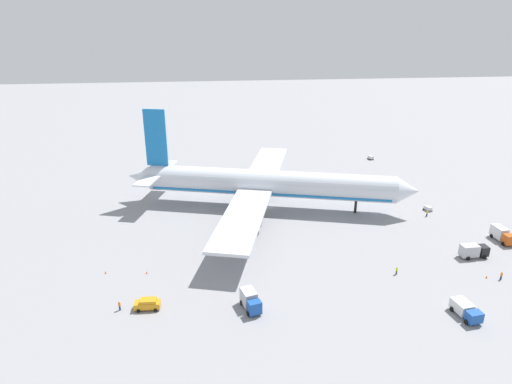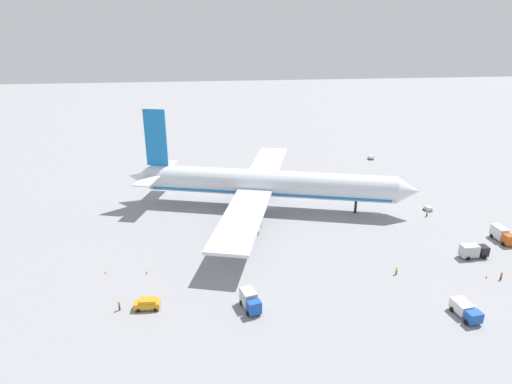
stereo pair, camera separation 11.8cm
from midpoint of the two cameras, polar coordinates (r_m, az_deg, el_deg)
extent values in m
plane|color=gray|center=(118.56, 1.75, -2.05)|extent=(600.00, 600.00, 0.00)
cylinder|color=silver|center=(116.00, 1.78, 1.16)|extent=(65.12, 25.73, 7.00)
cone|color=silver|center=(117.27, 19.38, 0.16)|extent=(7.34, 8.18, 6.86)
cone|color=silver|center=(125.64, -14.95, 2.01)|extent=(8.62, 8.39, 6.65)
cube|color=#1972BF|center=(120.47, -13.03, 6.95)|extent=(5.89, 2.21, 15.45)
cube|color=silver|center=(128.75, -11.88, 3.38)|extent=(7.17, 11.07, 0.36)
cube|color=silver|center=(117.91, -13.96, 1.58)|extent=(7.17, 11.07, 0.36)
cube|color=silver|center=(136.42, 1.54, 3.74)|extent=(18.67, 35.94, 0.70)
cylinder|color=slate|center=(132.03, 1.66, 2.17)|extent=(5.80, 4.90, 3.62)
cube|color=silver|center=(97.71, -1.74, -3.41)|extent=(18.67, 35.94, 0.70)
cylinder|color=slate|center=(103.22, -0.64, -3.49)|extent=(6.11, 5.43, 4.12)
cylinder|color=black|center=(117.45, 12.99, -1.90)|extent=(0.70, 0.70, 3.55)
cylinder|color=black|center=(123.37, 0.57, -0.22)|extent=(0.70, 0.70, 3.55)
cylinder|color=black|center=(113.30, -0.26, -2.19)|extent=(0.70, 0.70, 3.55)
cube|color=#1972BF|center=(116.66, 1.77, 0.27)|extent=(62.50, 24.63, 0.50)
cube|color=#194CA5|center=(82.75, 26.78, -14.47)|extent=(2.64, 1.95, 1.80)
cube|color=silver|center=(84.57, 25.47, -13.42)|extent=(2.84, 3.73, 1.81)
cube|color=black|center=(82.16, 27.10, -14.42)|extent=(2.07, 0.31, 0.79)
cylinder|color=black|center=(84.08, 27.27, -14.71)|extent=(0.40, 0.93, 0.90)
cylinder|color=black|center=(82.62, 25.93, -15.13)|extent=(0.40, 0.93, 0.90)
cylinder|color=black|center=(86.22, 25.72, -13.49)|extent=(0.40, 0.93, 0.90)
cylinder|color=black|center=(84.79, 24.39, -13.87)|extent=(0.40, 0.93, 0.90)
cube|color=#194CA5|center=(76.24, -0.18, -14.92)|extent=(2.56, 2.08, 2.23)
cube|color=#B2B2B7|center=(78.28, -0.97, -13.65)|extent=(2.97, 3.72, 2.68)
cube|color=black|center=(75.49, -0.02, -14.81)|extent=(1.84, 0.54, 0.98)
cylinder|color=black|center=(77.35, 0.58, -15.35)|extent=(0.51, 0.95, 0.90)
cylinder|color=black|center=(76.69, -1.03, -15.71)|extent=(0.51, 0.95, 0.90)
cylinder|color=black|center=(79.90, -0.37, -14.02)|extent=(0.51, 0.95, 0.90)
cylinder|color=black|center=(79.26, -1.93, -14.36)|extent=(0.51, 0.95, 0.90)
cube|color=black|center=(105.33, 27.71, -6.82)|extent=(1.79, 2.14, 2.07)
cube|color=#B2B2B7|center=(103.46, 26.28, -6.92)|extent=(3.68, 2.16, 2.49)
cube|color=black|center=(105.46, 28.03, -6.53)|extent=(0.10, 1.78, 0.91)
cylinder|color=black|center=(106.42, 27.22, -7.07)|extent=(0.90, 0.31, 0.90)
cylinder|color=black|center=(104.93, 27.86, -7.59)|extent=(0.90, 0.31, 0.90)
cylinder|color=black|center=(104.35, 25.51, -7.32)|extent=(0.90, 0.31, 0.90)
cylinder|color=black|center=(102.83, 26.14, -7.85)|extent=(0.90, 0.31, 0.90)
cube|color=#BF4C14|center=(113.13, 30.34, -5.42)|extent=(2.12, 1.90, 2.19)
cube|color=silver|center=(115.38, 29.36, -4.62)|extent=(2.15, 3.90, 2.64)
cube|color=black|center=(112.46, 30.59, -5.31)|extent=(1.76, 0.11, 0.96)
cylinder|color=black|center=(114.33, 30.60, -5.82)|extent=(0.31, 0.90, 0.90)
cylinder|color=black|center=(113.06, 29.77, -5.94)|extent=(0.31, 0.90, 0.90)
cylinder|color=black|center=(117.08, 29.42, -4.99)|extent=(0.31, 0.90, 0.90)
cylinder|color=black|center=(115.84, 28.60, -5.10)|extent=(0.31, 0.90, 0.90)
cube|color=orange|center=(80.34, -14.09, -14.16)|extent=(4.53, 2.11, 1.10)
cube|color=orange|center=(79.84, -13.98, -13.68)|extent=(2.93, 1.83, 0.55)
cylinder|color=black|center=(80.19, -15.22, -14.84)|extent=(0.65, 0.26, 0.64)
cylinder|color=black|center=(81.67, -14.99, -14.09)|extent=(0.65, 0.26, 0.64)
cylinder|color=black|center=(79.67, -13.09, -14.88)|extent=(0.65, 0.26, 0.64)
cylinder|color=black|center=(81.16, -12.90, -14.12)|extent=(0.65, 0.26, 0.64)
cube|color=#595B60|center=(167.40, 14.87, 4.25)|extent=(1.90, 2.56, 0.15)
cylinder|color=#333338|center=(168.52, 14.59, 4.39)|extent=(0.22, 0.60, 0.08)
cube|color=silver|center=(167.24, 14.89, 4.44)|extent=(1.68, 2.17, 1.02)
cylinder|color=black|center=(167.69, 14.50, 4.29)|extent=(0.21, 0.42, 0.40)
cylinder|color=black|center=(168.50, 14.89, 4.33)|extent=(0.21, 0.42, 0.40)
cylinder|color=black|center=(166.35, 14.85, 4.12)|extent=(0.21, 0.42, 0.40)
cylinder|color=black|center=(167.16, 15.24, 4.17)|extent=(0.21, 0.42, 0.40)
cube|color=gray|center=(125.24, 21.69, -2.18)|extent=(1.85, 2.52, 0.15)
cylinder|color=#333338|center=(126.22, 21.27, -1.95)|extent=(0.21, 0.60, 0.08)
cube|color=silver|center=(125.05, 21.72, -1.96)|extent=(1.64, 2.13, 0.88)
cylinder|color=black|center=(125.41, 21.19, -2.12)|extent=(0.20, 0.42, 0.40)
cylinder|color=black|center=(126.30, 21.67, -2.02)|extent=(0.20, 0.42, 0.40)
cylinder|color=black|center=(124.24, 21.69, -2.40)|extent=(0.20, 0.42, 0.40)
cylinder|color=black|center=(125.14, 22.18, -2.31)|extent=(0.20, 0.42, 0.40)
cylinder|color=black|center=(121.40, 21.59, -2.81)|extent=(0.38, 0.38, 0.85)
cylinder|color=yellow|center=(121.13, 21.63, -2.49)|extent=(0.47, 0.47, 0.64)
sphere|color=#8C6647|center=(120.96, 21.66, -2.30)|extent=(0.23, 0.23, 0.23)
cylinder|color=navy|center=(98.52, 29.54, -9.79)|extent=(0.44, 0.44, 0.81)
cylinder|color=orange|center=(98.19, 29.62, -9.43)|extent=(0.54, 0.54, 0.61)
sphere|color=#8C6647|center=(98.00, 29.66, -9.22)|extent=(0.22, 0.22, 0.22)
cylinder|color=#3F3F47|center=(92.12, 18.00, -10.04)|extent=(0.43, 0.43, 0.83)
cylinder|color=#B2F219|center=(91.76, 18.05, -9.65)|extent=(0.54, 0.54, 0.62)
sphere|color=tan|center=(91.56, 18.08, -9.42)|extent=(0.22, 0.22, 0.22)
cylinder|color=navy|center=(81.55, -17.46, -14.33)|extent=(0.45, 0.45, 0.88)
cylinder|color=orange|center=(81.13, -17.52, -13.89)|extent=(0.56, 0.56, 0.66)
sphere|color=tan|center=(80.88, -17.56, -13.62)|extent=(0.24, 0.24, 0.24)
cone|color=orange|center=(93.13, -19.17, -9.93)|extent=(0.36, 0.36, 0.55)
cone|color=orange|center=(90.78, -14.16, -10.20)|extent=(0.36, 0.36, 0.55)
cone|color=orange|center=(97.75, 28.09, -9.84)|extent=(0.36, 0.36, 0.55)
cone|color=orange|center=(152.23, -6.67, 3.18)|extent=(0.36, 0.36, 0.55)
camera|label=1|loc=(0.06, -89.97, 0.01)|focal=30.41mm
camera|label=2|loc=(0.06, 90.03, -0.01)|focal=30.41mm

